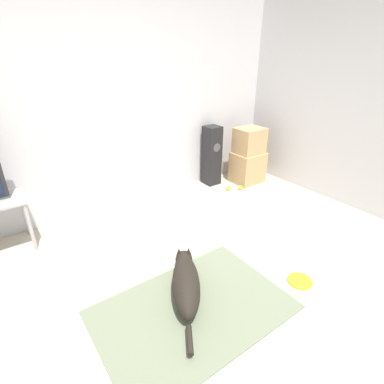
# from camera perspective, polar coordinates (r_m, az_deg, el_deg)

# --- Properties ---
(ground_plane) EXTENTS (12.00, 12.00, 0.00)m
(ground_plane) POSITION_cam_1_polar(r_m,az_deg,el_deg) (2.56, 3.02, -21.06)
(ground_plane) COLOR #BCB29E
(wall_back) EXTENTS (8.00, 0.06, 2.55)m
(wall_back) POSITION_cam_1_polar(r_m,az_deg,el_deg) (3.68, -18.00, 15.20)
(wall_back) COLOR silver
(wall_back) RESTS_ON ground_plane
(area_rug) EXTENTS (1.49, 1.00, 0.01)m
(area_rug) POSITION_cam_1_polar(r_m,az_deg,el_deg) (2.54, 0.21, -21.45)
(area_rug) COLOR slate
(area_rug) RESTS_ON ground_plane
(dog) EXTENTS (0.60, 0.90, 0.26)m
(dog) POSITION_cam_1_polar(r_m,az_deg,el_deg) (2.56, -1.18, -16.78)
(dog) COLOR black
(dog) RESTS_ON area_rug
(frisbee) EXTENTS (0.21, 0.21, 0.03)m
(frisbee) POSITION_cam_1_polar(r_m,az_deg,el_deg) (2.92, 19.84, -15.63)
(frisbee) COLOR yellow
(frisbee) RESTS_ON ground_plane
(cardboard_box_lower) EXTENTS (0.45, 0.38, 0.46)m
(cardboard_box_lower) POSITION_cam_1_polar(r_m,az_deg,el_deg) (4.67, 10.51, 4.65)
(cardboard_box_lower) COLOR tan
(cardboard_box_lower) RESTS_ON ground_plane
(cardboard_box_upper) EXTENTS (0.40, 0.34, 0.37)m
(cardboard_box_upper) POSITION_cam_1_polar(r_m,az_deg,el_deg) (4.55, 10.89, 9.60)
(cardboard_box_upper) COLOR tan
(cardboard_box_upper) RESTS_ON cardboard_box_lower
(floor_speaker) EXTENTS (0.22, 0.22, 0.88)m
(floor_speaker) POSITION_cam_1_polar(r_m,az_deg,el_deg) (4.46, 3.77, 6.91)
(floor_speaker) COLOR black
(floor_speaker) RESTS_ON ground_plane
(tennis_ball_by_boxes) EXTENTS (0.07, 0.07, 0.07)m
(tennis_ball_by_boxes) POSITION_cam_1_polar(r_m,az_deg,el_deg) (4.43, 9.20, 0.81)
(tennis_ball_by_boxes) COLOR #C6E033
(tennis_ball_by_boxes) RESTS_ON ground_plane
(tennis_ball_near_speaker) EXTENTS (0.07, 0.07, 0.07)m
(tennis_ball_near_speaker) POSITION_cam_1_polar(r_m,az_deg,el_deg) (4.39, 6.96, 0.73)
(tennis_ball_near_speaker) COLOR #C6E033
(tennis_ball_near_speaker) RESTS_ON ground_plane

